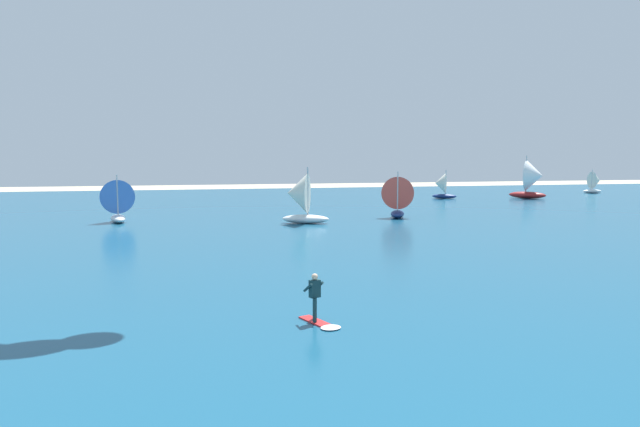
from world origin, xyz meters
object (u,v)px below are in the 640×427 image
sailboat_anchored_offshore (595,182)px  sailboat_outermost (533,179)px  kitesurfer (318,306)px  sailboat_near_shore (117,200)px  sailboat_far_right (441,185)px  sailboat_center_horizon (299,198)px  sailboat_far_left (398,196)px

sailboat_anchored_offshore → sailboat_outermost: bearing=-153.7°
kitesurfer → sailboat_near_shore: (-10.11, 32.51, 1.22)m
kitesurfer → sailboat_anchored_offshore: (53.43, 54.92, 0.98)m
sailboat_far_right → sailboat_center_horizon: sailboat_center_horizon is taller
sailboat_near_shore → sailboat_center_horizon: 15.38m
sailboat_far_right → sailboat_near_shore: bearing=-154.5°
kitesurfer → sailboat_far_right: bearing=61.6°
sailboat_center_horizon → kitesurfer: bearing=-99.3°
sailboat_far_right → sailboat_far_left: bearing=-123.8°
sailboat_near_shore → sailboat_far_left: bearing=-4.0°
sailboat_far_left → sailboat_far_right: size_ratio=1.12×
sailboat_far_right → sailboat_center_horizon: bearing=-135.4°
sailboat_center_horizon → sailboat_far_right: bearing=44.6°
sailboat_near_shore → sailboat_outermost: bearing=17.2°
sailboat_outermost → sailboat_far_right: size_ratio=1.49×
sailboat_anchored_offshore → sailboat_far_left: sailboat_far_left is taller
sailboat_anchored_offshore → sailboat_far_left: bearing=-148.4°
kitesurfer → sailboat_outermost: 61.29m
sailboat_outermost → sailboat_center_horizon: 39.25m
sailboat_anchored_offshore → kitesurfer: bearing=-134.2°
sailboat_far_left → sailboat_anchored_offshore: bearing=31.6°
sailboat_far_right → sailboat_outermost: bearing=-13.5°
sailboat_outermost → sailboat_far_left: sailboat_outermost is taller
sailboat_near_shore → sailboat_far_right: 41.37m
sailboat_outermost → sailboat_far_left: (-24.39, -16.77, -0.62)m
sailboat_center_horizon → sailboat_anchored_offshore: bearing=28.9°
sailboat_near_shore → sailboat_far_left: (24.31, -1.69, 0.06)m
sailboat_far_left → sailboat_center_horizon: sailboat_center_horizon is taller
sailboat_near_shore → sailboat_far_right: size_ratio=1.09×
sailboat_anchored_offshore → sailboat_center_horizon: sailboat_center_horizon is taller
kitesurfer → sailboat_outermost: sailboat_outermost is taller
sailboat_far_right → sailboat_center_horizon: (-22.65, -22.32, 0.44)m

